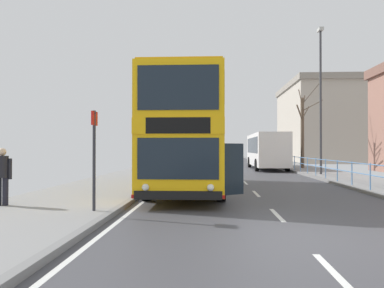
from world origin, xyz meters
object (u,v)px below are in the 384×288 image
at_px(pedestrian_companion, 2,173).
at_px(background_bus_far_lane, 266,150).
at_px(bus_stop_sign_near, 94,149).
at_px(background_building_00, 328,123).
at_px(street_lamp_far_side, 321,91).
at_px(bare_tree_far_00, 303,128).
at_px(double_decker_bus_main, 190,136).

bearing_deg(pedestrian_companion, background_bus_far_lane, 64.88).
relative_size(bus_stop_sign_near, background_building_00, 0.16).
xyz_separation_m(bus_stop_sign_near, street_lamp_far_side, (9.89, 14.84, 3.63)).
bearing_deg(background_bus_far_lane, background_building_00, 60.15).
bearing_deg(background_bus_far_lane, bus_stop_sign_near, -108.24).
bearing_deg(bare_tree_far_00, double_decker_bus_main, -117.69).
distance_m(pedestrian_companion, bus_stop_sign_near, 3.06).
height_order(background_bus_far_lane, background_building_00, background_building_00).
relative_size(double_decker_bus_main, background_bus_far_lane, 1.12).
distance_m(background_bus_far_lane, background_building_00, 21.49).
bearing_deg(double_decker_bus_main, background_bus_far_lane, 71.73).
height_order(bare_tree_far_00, background_building_00, background_building_00).
distance_m(pedestrian_companion, bare_tree_far_00, 25.59).
bearing_deg(bus_stop_sign_near, double_decker_bus_main, 71.83).
height_order(double_decker_bus_main, bare_tree_far_00, bare_tree_far_00).
bearing_deg(double_decker_bus_main, bare_tree_far_00, 62.31).
relative_size(bare_tree_far_00, background_building_00, 0.43).
relative_size(street_lamp_far_side, bare_tree_far_00, 1.31).
bearing_deg(bus_stop_sign_near, background_bus_far_lane, 71.76).
relative_size(background_bus_far_lane, background_building_00, 0.62).
distance_m(background_bus_far_lane, bus_stop_sign_near, 24.52).
xyz_separation_m(street_lamp_far_side, bare_tree_far_00, (0.64, 7.62, -1.95)).
bearing_deg(background_bus_far_lane, pedestrian_companion, -115.12).
xyz_separation_m(pedestrian_companion, bare_tree_far_00, (13.40, 21.68, 2.36)).
bearing_deg(bare_tree_far_00, pedestrian_companion, -121.72).
bearing_deg(background_bus_far_lane, double_decker_bus_main, -108.27).
bearing_deg(pedestrian_companion, bus_stop_sign_near, -15.17).
bearing_deg(double_decker_bus_main, background_building_00, 65.42).
bearing_deg(background_bus_far_lane, street_lamp_far_side, -75.36).
bearing_deg(bus_stop_sign_near, bare_tree_far_00, 64.90).
height_order(bus_stop_sign_near, bare_tree_far_00, bare_tree_far_00).
bearing_deg(bus_stop_sign_near, background_building_00, 66.38).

